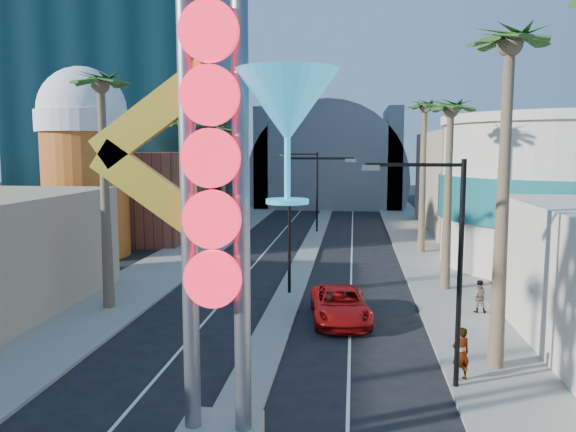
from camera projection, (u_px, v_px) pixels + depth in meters
The scene contains 22 objects.
sidewalk_west at pixel (199, 246), 48.03m from camera, with size 5.00×100.00×0.15m, color gray.
sidewalk_east at pixel (426, 250), 45.83m from camera, with size 5.00×100.00×0.15m, color gray.
median at pixel (312, 242), 49.89m from camera, with size 1.60×84.00×0.15m, color gray.
hotel_tower at pixel (128, 0), 63.27m from camera, with size 20.00×20.00×50.00m, color black.
brick_filler_west at pixel (138, 196), 51.28m from camera, with size 10.00×10.00×8.00m, color brown.
filler_east at pixel (476, 182), 57.31m from camera, with size 10.00×20.00×10.00m, color tan.
beer_mug at pixel (85, 155), 43.04m from camera, with size 7.00×7.00×14.50m.
turquoise_building at pixel (560, 193), 39.30m from camera, with size 16.60×16.60×10.60m.
canopy at pixel (329, 176), 82.91m from camera, with size 22.00×16.00×22.00m.
neon_sign at pixel (245, 189), 14.38m from camera, with size 6.53×2.60×12.55m.
streetlight_0 at pixel (299, 211), 31.51m from camera, with size 3.79×0.25×8.00m.
streetlight_1 at pixel (312, 184), 55.30m from camera, with size 3.79×0.25×8.00m.
streetlight_2 at pixel (446, 253), 18.96m from camera, with size 3.45×0.25×8.00m.
palm_1 at pixel (101, 98), 27.96m from camera, with size 2.40×2.40×12.70m.
palm_2 at pixel (185, 133), 41.92m from camera, with size 2.40×2.40×11.20m.
palm_3 at pixel (222, 137), 53.76m from camera, with size 2.40×2.40×11.20m.
palm_5 at pixel (509, 66), 19.90m from camera, with size 2.40×2.40×13.20m.
palm_6 at pixel (450, 120), 31.90m from camera, with size 2.40×2.40×11.70m.
palm_7 at pixel (425, 117), 43.62m from camera, with size 2.40×2.40×12.70m.
red_pickup at pixel (340, 305), 27.26m from camera, with size 2.66×5.76×1.60m, color #A90D0D.
pedestrian_a at pixel (461, 353), 19.90m from camera, with size 0.70×0.46×1.92m, color gray.
pedestrian_b at pixel (479, 296), 28.15m from camera, with size 0.80×0.62×1.65m, color gray.
Camera 1 is at (3.58, -11.18, 8.34)m, focal length 35.00 mm.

